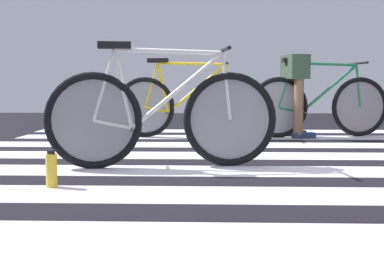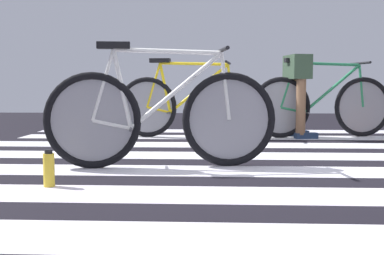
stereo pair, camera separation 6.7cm
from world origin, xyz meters
TOP-DOWN VIEW (x-y plane):
  - ground at (0.00, 0.00)m, footprint 18.00×14.00m
  - crosswalk_markings at (0.07, 0.07)m, footprint 5.44×5.74m
  - bicycle_1_of_3 at (-0.57, -0.16)m, footprint 1.72×0.53m
  - bicycle_2_of_3 at (-0.47, 1.91)m, footprint 1.73×0.52m
  - bicycle_3_of_3 at (1.10, 2.04)m, footprint 1.72×0.55m
  - cyclist_3_of_3 at (0.80, 1.98)m, footprint 0.38×0.45m
  - water_bottle at (-1.17, -0.89)m, footprint 0.07×0.07m

SIDE VIEW (x-z plane):
  - ground at x=0.00m, z-range 0.00..0.02m
  - crosswalk_markings at x=0.07m, z-range 0.02..0.02m
  - water_bottle at x=-1.17m, z-range 0.01..0.24m
  - bicycle_1_of_3 at x=-0.57m, z-range -0.06..0.87m
  - bicycle_2_of_3 at x=-0.47m, z-range -0.06..0.87m
  - bicycle_3_of_3 at x=1.10m, z-range -0.06..0.87m
  - cyclist_3_of_3 at x=0.80m, z-range 0.16..1.13m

